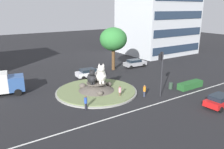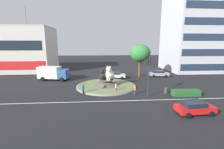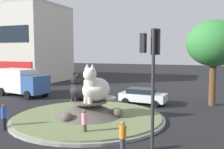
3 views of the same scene
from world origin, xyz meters
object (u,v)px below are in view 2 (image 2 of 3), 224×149
at_px(hatchback_near_shophouse, 159,73).
at_px(shophouse_block, 12,50).
at_px(pedestrian_pink_shirt, 116,87).
at_px(cat_statue_black, 103,75).
at_px(pedestrian_blue_shirt, 83,89).
at_px(pedestrian_orange_shirt, 135,89).
at_px(sedan_on_far_lane, 115,75).
at_px(delivery_box_truck, 53,73).
at_px(office_tower, 197,25).
at_px(litter_bin, 166,91).
at_px(parked_car_right, 194,107).
at_px(cat_statue_white, 110,74).
at_px(traffic_light_mast, 148,69).
at_px(broadleaf_tree_behind_island, 140,53).

bearing_deg(hatchback_near_shophouse, shophouse_block, 170.27).
bearing_deg(pedestrian_pink_shirt, cat_statue_black, -179.26).
bearing_deg(pedestrian_blue_shirt, pedestrian_orange_shirt, -138.33).
bearing_deg(sedan_on_far_lane, shophouse_block, 161.70).
bearing_deg(delivery_box_truck, office_tower, 25.99).
xyz_separation_m(cat_statue_black, litter_bin, (10.06, -4.73, -1.69)).
distance_m(hatchback_near_shophouse, parked_car_right, 20.15).
xyz_separation_m(cat_statue_white, pedestrian_pink_shirt, (0.85, -3.30, -1.53)).
xyz_separation_m(pedestrian_pink_shirt, parked_car_right, (8.01, -8.64, -0.04)).
relative_size(pedestrian_blue_shirt, sedan_on_far_lane, 0.38).
relative_size(cat_statue_white, delivery_box_truck, 0.40).
distance_m(pedestrian_blue_shirt, hatchback_near_shophouse, 20.61).
distance_m(pedestrian_orange_shirt, pedestrian_pink_shirt, 3.19).
distance_m(pedestrian_blue_shirt, pedestrian_pink_shirt, 5.31).
bearing_deg(parked_car_right, hatchback_near_shophouse, 76.44).
xyz_separation_m(traffic_light_mast, pedestrian_orange_shirt, (-1.63, 1.09, -3.41)).
height_order(cat_statue_white, traffic_light_mast, traffic_light_mast).
distance_m(cat_statue_black, pedestrian_blue_shirt, 5.37).
relative_size(traffic_light_mast, pedestrian_blue_shirt, 3.55).
height_order(traffic_light_mast, pedestrian_blue_shirt, traffic_light_mast).
bearing_deg(delivery_box_truck, broadleaf_tree_behind_island, 17.35).
xyz_separation_m(office_tower, litter_bin, (-17.54, -21.24, -12.81)).
xyz_separation_m(cat_statue_black, shophouse_block, (-25.52, 18.21, 4.10)).
bearing_deg(litter_bin, hatchback_near_shophouse, 73.85).
relative_size(cat_statue_black, pedestrian_blue_shirt, 1.34).
xyz_separation_m(traffic_light_mast, delivery_box_truck, (-17.40, 12.08, -2.63)).
height_order(pedestrian_orange_shirt, parked_car_right, pedestrian_orange_shirt).
xyz_separation_m(broadleaf_tree_behind_island, litter_bin, (1.00, -13.10, -5.17)).
relative_size(traffic_light_mast, litter_bin, 6.48).
bearing_deg(hatchback_near_shophouse, cat_statue_black, -145.21).
bearing_deg(parked_car_right, shophouse_block, 136.17).
xyz_separation_m(shophouse_block, delivery_box_truck, (14.75, -12.12, -4.64)).
distance_m(shophouse_block, sedan_on_far_lane, 31.30).
xyz_separation_m(cat_statue_black, delivery_box_truck, (-10.77, 6.09, -0.54)).
xyz_separation_m(sedan_on_far_lane, parked_car_right, (7.15, -18.64, -0.01)).
xyz_separation_m(delivery_box_truck, litter_bin, (20.83, -10.82, -1.15)).
distance_m(broadleaf_tree_behind_island, pedestrian_pink_shirt, 14.49).
distance_m(cat_statue_black, broadleaf_tree_behind_island, 12.82).
relative_size(cat_statue_black, hatchback_near_shophouse, 0.48).
xyz_separation_m(cat_statue_black, traffic_light_mast, (6.63, -5.98, 2.10)).
height_order(shophouse_block, delivery_box_truck, shophouse_block).
height_order(parked_car_right, delivery_box_truck, delivery_box_truck).
height_order(cat_statue_white, sedan_on_far_lane, cat_statue_white).
relative_size(office_tower, pedestrian_blue_shirt, 16.12).
bearing_deg(broadleaf_tree_behind_island, pedestrian_orange_shirt, -107.02).
relative_size(traffic_light_mast, delivery_box_truck, 0.86).
bearing_deg(office_tower, shophouse_block, 178.19).
distance_m(cat_statue_black, hatchback_near_shophouse, 15.79).
bearing_deg(delivery_box_truck, cat_statue_black, -18.71).
bearing_deg(parked_car_right, traffic_light_mast, 116.62).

